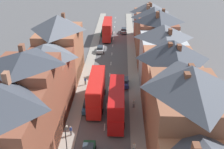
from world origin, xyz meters
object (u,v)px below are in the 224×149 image
at_px(car_parked_left_b, 104,32).
at_px(double_decker_bus_mid_street, 96,90).
at_px(double_decker_bus_lead, 116,102).
at_px(pedestrian_mid_right, 71,130).
at_px(car_parked_left_a, 124,82).
at_px(pedestrian_mid_left, 134,147).
at_px(pedestrian_far_right, 85,81).
at_px(double_decker_bus_far_approaching, 107,29).
at_px(street_lamp, 67,144).
at_px(pedestrian_far_left, 134,103).
at_px(car_mid_black, 124,30).
at_px(car_near_silver, 100,49).
at_px(car_parked_right_a, 88,105).

bearing_deg(car_parked_left_b, double_decker_bus_mid_street, -88.09).
relative_size(double_decker_bus_lead, pedestrian_mid_right, 6.71).
bearing_deg(car_parked_left_a, pedestrian_mid_right, -116.99).
relative_size(pedestrian_mid_left, pedestrian_far_right, 1.00).
relative_size(double_decker_bus_far_approaching, street_lamp, 1.96).
bearing_deg(car_parked_left_b, pedestrian_far_left, -78.86).
xyz_separation_m(pedestrian_far_left, street_lamp, (-8.98, -12.96, 2.21)).
bearing_deg(car_mid_black, pedestrian_mid_right, -99.06).
height_order(pedestrian_mid_left, pedestrian_mid_right, same).
height_order(double_decker_bus_lead, pedestrian_far_left, double_decker_bus_lead).
height_order(double_decker_bus_far_approaching, pedestrian_mid_left, double_decker_bus_far_approaching).
distance_m(double_decker_bus_lead, car_parked_left_b, 42.69).
height_order(double_decker_bus_lead, pedestrian_mid_left, double_decker_bus_lead).
bearing_deg(car_mid_black, double_decker_bus_mid_street, -96.79).
distance_m(car_mid_black, pedestrian_far_left, 42.32).
bearing_deg(car_mid_black, pedestrian_mid_left, -88.60).
bearing_deg(car_near_silver, pedestrian_far_right, -95.09).
distance_m(double_decker_bus_far_approaching, car_mid_black, 7.47).
relative_size(car_parked_right_a, pedestrian_far_right, 2.74).
bearing_deg(double_decker_bus_far_approaching, car_parked_left_b, 115.26).
xyz_separation_m(car_parked_right_a, car_parked_left_b, (0.00, 40.42, -0.00)).
xyz_separation_m(pedestrian_far_right, street_lamp, (0.46, -20.85, 2.21)).
relative_size(car_parked_left_b, pedestrian_mid_right, 2.66).
bearing_deg(double_decker_bus_far_approaching, pedestrian_mid_left, -82.62).
bearing_deg(double_decker_bus_mid_street, car_parked_left_b, 91.91).
xyz_separation_m(car_parked_left_a, car_parked_right_a, (-6.20, -8.66, 0.00)).
height_order(pedestrian_mid_right, pedestrian_far_left, same).
bearing_deg(double_decker_bus_mid_street, car_mid_black, 83.21).
height_order(car_mid_black, pedestrian_mid_right, pedestrian_mid_right).
bearing_deg(car_parked_left_b, car_parked_left_a, -78.95).
height_order(double_decker_bus_lead, car_parked_left_b, double_decker_bus_lead).
height_order(car_near_silver, pedestrian_far_right, pedestrian_far_right).
distance_m(car_parked_right_a, street_lamp, 12.59).
distance_m(car_parked_left_a, pedestrian_mid_left, 18.89).
xyz_separation_m(car_near_silver, pedestrian_far_right, (-1.61, -18.11, 0.22)).
relative_size(car_parked_left_a, pedestrian_far_left, 2.47).
height_order(double_decker_bus_mid_street, pedestrian_mid_right, double_decker_bus_mid_street).
relative_size(double_decker_bus_mid_street, car_near_silver, 2.53).
xyz_separation_m(double_decker_bus_mid_street, car_parked_right_a, (-1.29, -1.74, -1.97)).
bearing_deg(car_near_silver, pedestrian_far_left, -73.24).
bearing_deg(car_parked_right_a, car_mid_black, 81.78).
distance_m(pedestrian_far_left, street_lamp, 15.92).
relative_size(double_decker_bus_mid_street, pedestrian_mid_left, 6.71).
xyz_separation_m(car_mid_black, car_parked_left_b, (-6.20, -2.53, 0.03)).
bearing_deg(car_parked_left_b, street_lamp, -91.25).
xyz_separation_m(double_decker_bus_lead, car_parked_left_a, (1.31, 10.60, -1.97)).
bearing_deg(car_parked_left_b, double_decker_bus_lead, -83.41).
relative_size(car_near_silver, car_parked_left_b, 1.00).
bearing_deg(pedestrian_mid_left, car_mid_black, 91.40).
distance_m(double_decker_bus_far_approaching, car_parked_right_a, 37.76).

